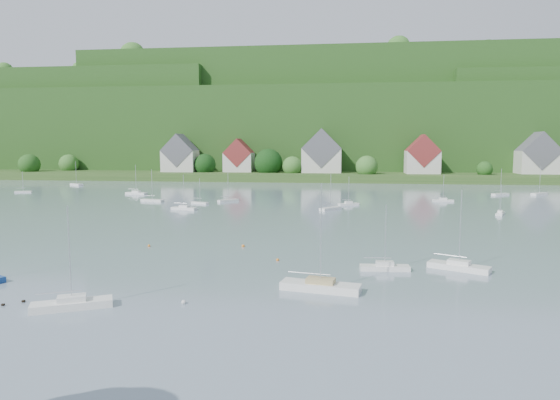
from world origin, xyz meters
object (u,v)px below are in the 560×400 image
(near_sailboat_0, at_px, (72,303))
(near_sailboat_4, at_px, (459,266))
(near_sailboat_3, at_px, (385,267))
(near_sailboat_2, at_px, (320,286))

(near_sailboat_0, height_order, near_sailboat_4, near_sailboat_4)
(near_sailboat_4, bearing_deg, near_sailboat_3, -144.32)
(near_sailboat_2, distance_m, near_sailboat_3, 11.65)
(near_sailboat_4, bearing_deg, near_sailboat_2, -118.58)
(near_sailboat_2, distance_m, near_sailboat_4, 18.86)
(near_sailboat_0, xyz_separation_m, near_sailboat_4, (37.59, 18.72, 0.00))
(near_sailboat_0, distance_m, near_sailboat_2, 23.40)
(near_sailboat_0, relative_size, near_sailboat_4, 0.99)
(near_sailboat_0, distance_m, near_sailboat_4, 41.99)
(near_sailboat_3, relative_size, near_sailboat_4, 0.82)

